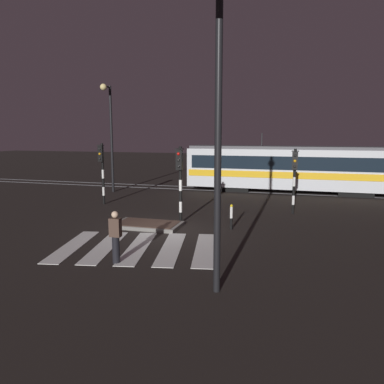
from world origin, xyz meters
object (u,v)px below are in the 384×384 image
object	(u,v)px
tram	(293,168)
bollard_island_edge	(231,217)
traffic_light_corner_far_left	(102,164)
pedestrian_waiting_at_kerb	(116,237)
street_lamp_trackside_left	(109,125)
traffic_light_corner_far_right	(295,171)
street_lamp_near_kerb	(216,109)
traffic_light_median_centre	(180,173)

from	to	relation	value
tram	bollard_island_edge	xyz separation A→B (m)	(-2.33, -11.25, -1.19)
traffic_light_corner_far_left	pedestrian_waiting_at_kerb	distance (m)	10.54
street_lamp_trackside_left	traffic_light_corner_far_left	bearing A→B (deg)	-68.01
traffic_light_corner_far_right	tram	bearing A→B (deg)	91.50
pedestrian_waiting_at_kerb	tram	bearing A→B (deg)	72.71
street_lamp_trackside_left	pedestrian_waiting_at_kerb	distance (m)	15.45
street_lamp_trackside_left	street_lamp_near_kerb	distance (m)	18.16
street_lamp_near_kerb	tram	xyz separation A→B (m)	(1.56, 17.98, -2.99)
traffic_light_corner_far_right	tram	distance (m)	7.31
traffic_light_corner_far_left	street_lamp_near_kerb	world-z (taller)	street_lamp_near_kerb
street_lamp_trackside_left	bollard_island_edge	bearing A→B (deg)	-38.38
pedestrian_waiting_at_kerb	bollard_island_edge	world-z (taller)	pedestrian_waiting_at_kerb
traffic_light_corner_far_left	bollard_island_edge	xyz separation A→B (m)	(8.27, -3.66, -1.79)
traffic_light_corner_far_left	street_lamp_near_kerb	xyz separation A→B (m)	(9.03, -10.38, 2.38)
bollard_island_edge	street_lamp_near_kerb	bearing A→B (deg)	-83.50
traffic_light_corner_far_left	street_lamp_near_kerb	distance (m)	13.96
traffic_light_median_centre	street_lamp_near_kerb	world-z (taller)	street_lamp_near_kerb
street_lamp_near_kerb	traffic_light_corner_far_right	bearing A→B (deg)	80.69
tram	pedestrian_waiting_at_kerb	size ratio (longest dim) A/B	8.71
traffic_light_median_centre	tram	distance (m)	11.85
street_lamp_near_kerb	tram	world-z (taller)	street_lamp_near_kerb
traffic_light_median_centre	traffic_light_corner_far_right	world-z (taller)	traffic_light_median_centre
traffic_light_corner_far_left	bollard_island_edge	bearing A→B (deg)	-23.86
street_lamp_trackside_left	tram	size ratio (longest dim) A/B	0.50
traffic_light_median_centre	street_lamp_trackside_left	bearing A→B (deg)	135.13
street_lamp_trackside_left	bollard_island_edge	world-z (taller)	street_lamp_trackside_left
traffic_light_corner_far_right	bollard_island_edge	bearing A→B (deg)	-122.46
traffic_light_corner_far_right	traffic_light_median_centre	bearing A→B (deg)	-144.78
street_lamp_near_kerb	bollard_island_edge	bearing A→B (deg)	96.50
tram	bollard_island_edge	world-z (taller)	tram
street_lamp_near_kerb	traffic_light_median_centre	bearing A→B (deg)	114.36
traffic_light_corner_far_right	pedestrian_waiting_at_kerb	distance (m)	10.72
traffic_light_corner_far_left	bollard_island_edge	distance (m)	9.21
traffic_light_corner_far_left	traffic_light_corner_far_right	world-z (taller)	traffic_light_corner_far_left
street_lamp_near_kerb	pedestrian_waiting_at_kerb	bearing A→B (deg)	157.51
traffic_light_corner_far_right	street_lamp_trackside_left	size ratio (longest dim) A/B	0.46
traffic_light_corner_far_left	street_lamp_trackside_left	bearing A→B (deg)	111.99
pedestrian_waiting_at_kerb	bollard_island_edge	bearing A→B (deg)	61.82
traffic_light_median_centre	pedestrian_waiting_at_kerb	bearing A→B (deg)	-93.37
tram	street_lamp_near_kerb	bearing A→B (deg)	-94.96
tram	traffic_light_median_centre	bearing A→B (deg)	-113.93
traffic_light_median_centre	street_lamp_near_kerb	distance (m)	8.21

